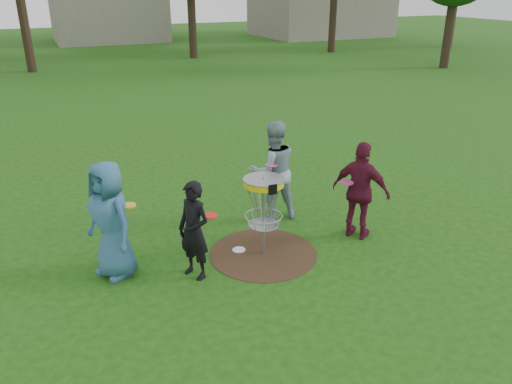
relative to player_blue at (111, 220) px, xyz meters
name	(u,v)px	position (x,y,z in m)	size (l,w,h in m)	color
ground	(263,254)	(2.33, -0.37, -0.92)	(100.00, 100.00, 0.00)	#19470F
dirt_patch	(263,253)	(2.33, -0.37, -0.91)	(1.80, 1.80, 0.01)	#47331E
player_blue	(111,220)	(0.00, 0.00, 0.00)	(0.90, 0.58, 1.84)	#306085
player_black	(194,231)	(1.11, -0.55, -0.15)	(0.56, 0.37, 1.54)	black
player_grey	(273,171)	(3.08, 0.84, 0.03)	(0.92, 0.72, 1.90)	#7E9AA2
player_maroon	(361,191)	(4.12, -0.48, -0.05)	(1.02, 0.42, 1.74)	#57132A
disc_on_grass	(239,250)	(2.00, -0.11, -0.91)	(0.22, 0.22, 0.02)	white
disc_golf_basket	(264,198)	(2.33, -0.37, 0.10)	(0.66, 0.67, 1.38)	#9EA0A5
held_discs	(244,191)	(2.11, -0.10, 0.16)	(3.78, 1.33, 0.24)	yellow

